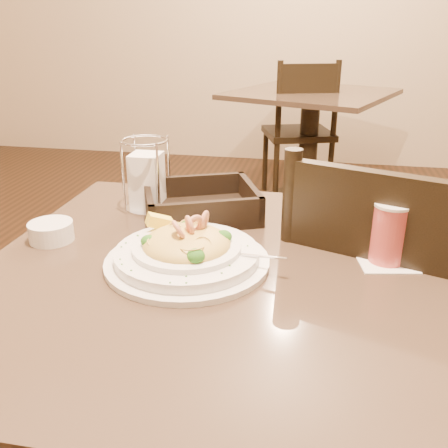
% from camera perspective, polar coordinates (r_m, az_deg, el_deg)
% --- Properties ---
extents(main_table, '(0.90, 0.90, 0.74)m').
position_cam_1_polar(main_table, '(1.06, -0.21, -16.26)').
color(main_table, black).
rests_on(main_table, ground).
extents(background_table, '(1.17, 1.17, 0.74)m').
position_cam_1_polar(background_table, '(3.31, 9.72, 10.71)').
color(background_table, black).
rests_on(background_table, ground).
extents(dining_chair_near, '(0.54, 0.54, 0.93)m').
position_cam_1_polar(dining_chair_near, '(1.23, 17.21, -11.51)').
color(dining_chair_near, black).
rests_on(dining_chair_near, ground).
extents(dining_chair_far, '(0.53, 0.53, 0.93)m').
position_cam_1_polar(dining_chair_far, '(3.36, 8.71, 10.82)').
color(dining_chair_far, black).
rests_on(dining_chair_far, ground).
extents(pasta_bowl, '(0.34, 0.31, 0.10)m').
position_cam_1_polar(pasta_bowl, '(0.93, -4.25, -3.08)').
color(pasta_bowl, white).
rests_on(pasta_bowl, main_table).
extents(drink_glass, '(0.12, 0.12, 0.12)m').
position_cam_1_polar(drink_glass, '(0.98, 18.36, -1.05)').
color(drink_glass, white).
rests_on(drink_glass, main_table).
extents(bread_basket, '(0.31, 0.29, 0.07)m').
position_cam_1_polar(bread_basket, '(1.16, -2.67, 2.03)').
color(bread_basket, black).
rests_on(bread_basket, main_table).
extents(napkin_caddy, '(0.11, 0.11, 0.17)m').
position_cam_1_polar(napkin_caddy, '(1.20, -8.79, 5.04)').
color(napkin_caddy, silver).
rests_on(napkin_caddy, main_table).
extents(side_plate, '(0.18, 0.18, 0.01)m').
position_cam_1_polar(side_plate, '(1.13, 11.49, -0.06)').
color(side_plate, white).
rests_on(side_plate, main_table).
extents(butter_ramekin, '(0.12, 0.12, 0.04)m').
position_cam_1_polar(butter_ramekin, '(1.09, -19.15, -0.81)').
color(butter_ramekin, white).
rests_on(butter_ramekin, main_table).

